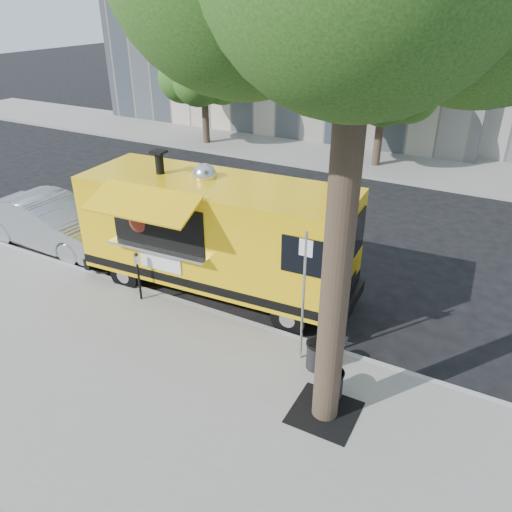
{
  "coord_description": "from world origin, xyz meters",
  "views": [
    {
      "loc": [
        4.75,
        -9.48,
        7.1
      ],
      "look_at": [
        -0.37,
        0.0,
        1.43
      ],
      "focal_mm": 35.0,
      "sensor_mm": 36.0,
      "label": 1
    }
  ],
  "objects_px": {
    "sign_post": "(304,290)",
    "parking_meter": "(138,271)",
    "food_truck": "(216,233)",
    "far_tree_a": "(203,70)",
    "sedan": "(52,222)",
    "far_tree_b": "(385,81)",
    "trash_bin_left": "(318,354)",
    "trash_bin_right": "(332,382)"
  },
  "relations": [
    {
      "from": "sign_post",
      "to": "parking_meter",
      "type": "xyz_separation_m",
      "value": [
        -4.55,
        0.2,
        -0.87
      ]
    },
    {
      "from": "food_truck",
      "to": "far_tree_a",
      "type": "bearing_deg",
      "value": 121.3
    },
    {
      "from": "sedan",
      "to": "far_tree_a",
      "type": "bearing_deg",
      "value": 11.25
    },
    {
      "from": "far_tree_b",
      "to": "parking_meter",
      "type": "xyz_separation_m",
      "value": [
        -2.0,
        -14.05,
        -2.85
      ]
    },
    {
      "from": "trash_bin_left",
      "to": "trash_bin_right",
      "type": "bearing_deg",
      "value": -49.36
    },
    {
      "from": "sign_post",
      "to": "sedan",
      "type": "distance_m",
      "value": 9.32
    },
    {
      "from": "far_tree_b",
      "to": "trash_bin_left",
      "type": "distance_m",
      "value": 15.03
    },
    {
      "from": "sign_post",
      "to": "trash_bin_right",
      "type": "distance_m",
      "value": 1.86
    },
    {
      "from": "parking_meter",
      "to": "food_truck",
      "type": "relative_size",
      "value": 0.18
    },
    {
      "from": "far_tree_b",
      "to": "parking_meter",
      "type": "relative_size",
      "value": 4.12
    },
    {
      "from": "far_tree_b",
      "to": "sign_post",
      "type": "distance_m",
      "value": 14.61
    },
    {
      "from": "far_tree_a",
      "to": "sign_post",
      "type": "bearing_deg",
      "value": -50.17
    },
    {
      "from": "sign_post",
      "to": "parking_meter",
      "type": "bearing_deg",
      "value": 177.48
    },
    {
      "from": "far_tree_b",
      "to": "food_truck",
      "type": "xyz_separation_m",
      "value": [
        -0.63,
        -12.53,
        -2.13
      ]
    },
    {
      "from": "sedan",
      "to": "trash_bin_left",
      "type": "xyz_separation_m",
      "value": [
        9.56,
        -1.65,
        -0.33
      ]
    },
    {
      "from": "trash_bin_right",
      "to": "trash_bin_left",
      "type": "bearing_deg",
      "value": 130.64
    },
    {
      "from": "food_truck",
      "to": "trash_bin_right",
      "type": "height_order",
      "value": "food_truck"
    },
    {
      "from": "parking_meter",
      "to": "trash_bin_left",
      "type": "height_order",
      "value": "parking_meter"
    },
    {
      "from": "trash_bin_right",
      "to": "parking_meter",
      "type": "bearing_deg",
      "value": 170.34
    },
    {
      "from": "far_tree_a",
      "to": "far_tree_b",
      "type": "relative_size",
      "value": 0.97
    },
    {
      "from": "far_tree_b",
      "to": "sedan",
      "type": "relative_size",
      "value": 1.12
    },
    {
      "from": "far_tree_a",
      "to": "parking_meter",
      "type": "distance_m",
      "value": 15.59
    },
    {
      "from": "trash_bin_left",
      "to": "food_truck",
      "type": "bearing_deg",
      "value": 153.28
    },
    {
      "from": "food_truck",
      "to": "sign_post",
      "type": "bearing_deg",
      "value": -31.63
    },
    {
      "from": "sign_post",
      "to": "parking_meter",
      "type": "height_order",
      "value": "sign_post"
    },
    {
      "from": "trash_bin_right",
      "to": "far_tree_a",
      "type": "bearing_deg",
      "value": 130.65
    },
    {
      "from": "far_tree_b",
      "to": "trash_bin_left",
      "type": "bearing_deg",
      "value": -78.28
    },
    {
      "from": "sign_post",
      "to": "sedan",
      "type": "xyz_separation_m",
      "value": [
        -9.13,
        1.55,
        -1.04
      ]
    },
    {
      "from": "sedan",
      "to": "trash_bin_right",
      "type": "distance_m",
      "value": 10.37
    },
    {
      "from": "trash_bin_left",
      "to": "parking_meter",
      "type": "bearing_deg",
      "value": 176.55
    },
    {
      "from": "food_truck",
      "to": "sedan",
      "type": "height_order",
      "value": "food_truck"
    },
    {
      "from": "sign_post",
      "to": "trash_bin_right",
      "type": "bearing_deg",
      "value": -37.18
    },
    {
      "from": "far_tree_a",
      "to": "sedan",
      "type": "distance_m",
      "value": 12.88
    },
    {
      "from": "far_tree_b",
      "to": "sign_post",
      "type": "bearing_deg",
      "value": -79.85
    },
    {
      "from": "sign_post",
      "to": "trash_bin_right",
      "type": "relative_size",
      "value": 5.27
    },
    {
      "from": "food_truck",
      "to": "far_tree_b",
      "type": "bearing_deg",
      "value": 83.82
    },
    {
      "from": "far_tree_a",
      "to": "trash_bin_right",
      "type": "bearing_deg",
      "value": -49.35
    },
    {
      "from": "parking_meter",
      "to": "sedan",
      "type": "bearing_deg",
      "value": 163.58
    },
    {
      "from": "food_truck",
      "to": "sedan",
      "type": "relative_size",
      "value": 1.52
    },
    {
      "from": "food_truck",
      "to": "sedan",
      "type": "bearing_deg",
      "value": 178.32
    },
    {
      "from": "food_truck",
      "to": "trash_bin_right",
      "type": "relative_size",
      "value": 13.02
    },
    {
      "from": "far_tree_a",
      "to": "far_tree_b",
      "type": "bearing_deg",
      "value": 2.54
    }
  ]
}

